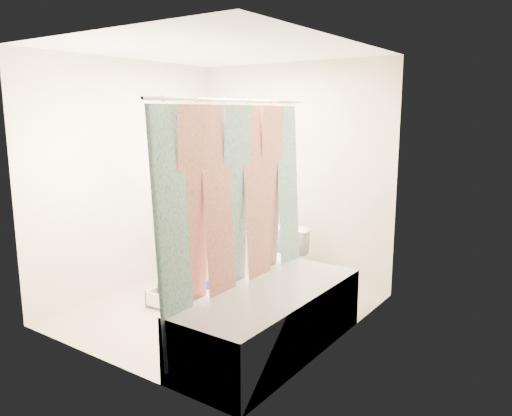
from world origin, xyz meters
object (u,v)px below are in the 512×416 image
Objects in this scene: toilet at (283,263)px; plumber at (214,202)px; bathtub at (271,318)px; cleaning_caddy at (164,299)px.

toilet is 0.98m from plumber.
plumber reaches higher than toilet.
toilet reaches higher than bathtub.
bathtub is 2.64× the size of toilet.
toilet is 1.26m from cleaning_caddy.
bathtub is at bearing -8.87° from cleaning_caddy.
plumber is at bearing 88.92° from cleaning_caddy.
toilet is at bearing 78.23° from plumber.
bathtub is 1.29m from toilet.
bathtub is 0.96× the size of plumber.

